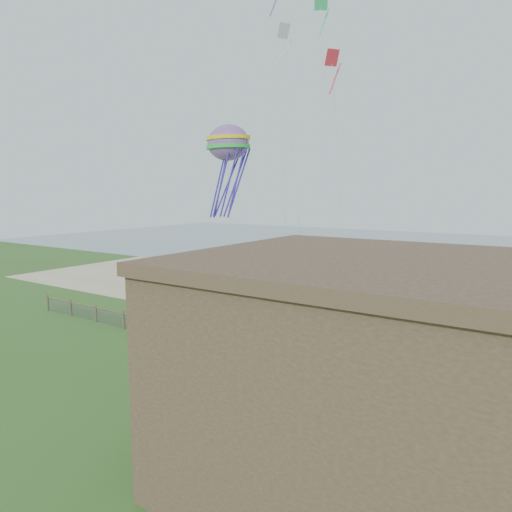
# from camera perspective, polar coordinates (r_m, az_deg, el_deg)

# --- Properties ---
(ground) EXTENTS (160.00, 160.00, 0.00)m
(ground) POSITION_cam_1_polar(r_m,az_deg,el_deg) (23.24, -12.89, -16.01)
(ground) COLOR #38591E
(ground) RESTS_ON ground
(sand_beach) EXTENTS (72.00, 20.00, 0.02)m
(sand_beach) POSITION_cam_1_polar(r_m,az_deg,el_deg) (40.78, 10.15, -5.51)
(sand_beach) COLOR tan
(sand_beach) RESTS_ON ground
(ocean) EXTENTS (160.00, 68.00, 0.02)m
(ocean) POSITION_cam_1_polar(r_m,az_deg,el_deg) (82.54, 22.38, 0.74)
(ocean) COLOR slate
(ocean) RESTS_ON ground
(chainlink_fence) EXTENTS (36.20, 0.20, 1.25)m
(chainlink_fence) POSITION_cam_1_polar(r_m,az_deg,el_deg) (27.21, -3.59, -10.99)
(chainlink_fence) COLOR #4E372B
(chainlink_fence) RESTS_ON ground
(motel) EXTENTS (15.00, 10.00, 7.00)m
(motel) POSITION_cam_1_polar(r_m,az_deg,el_deg) (14.94, 21.65, -15.65)
(motel) COLOR #4B3228
(motel) RESTS_ON ground
(motel_deck) EXTENTS (15.00, 2.00, 0.50)m
(motel_deck) POSITION_cam_1_polar(r_m,az_deg,el_deg) (21.67, 24.66, -17.65)
(motel_deck) COLOR brown
(motel_deck) RESTS_ON ground
(picnic_table) EXTENTS (1.90, 1.60, 0.70)m
(picnic_table) POSITION_cam_1_polar(r_m,az_deg,el_deg) (22.10, -3.08, -16.11)
(picnic_table) COLOR brown
(picnic_table) RESTS_ON ground
(octopus_kite) EXTENTS (3.86, 3.16, 6.92)m
(octopus_kite) POSITION_cam_1_polar(r_m,az_deg,el_deg) (32.10, -3.50, 10.80)
(octopus_kite) COLOR red
(kite_white) EXTENTS (2.01, 1.84, 2.46)m
(kite_white) POSITION_cam_1_polar(r_m,az_deg,el_deg) (40.55, 3.47, 25.46)
(kite_white) COLOR silver
(kite_red) EXTENTS (2.06, 1.97, 2.71)m
(kite_red) POSITION_cam_1_polar(r_m,az_deg,el_deg) (34.22, 9.45, 22.01)
(kite_red) COLOR red
(kite_green) EXTENTS (1.88, 2.07, 2.63)m
(kite_green) POSITION_cam_1_polar(r_m,az_deg,el_deg) (37.31, 8.12, 27.96)
(kite_green) COLOR #33C06F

